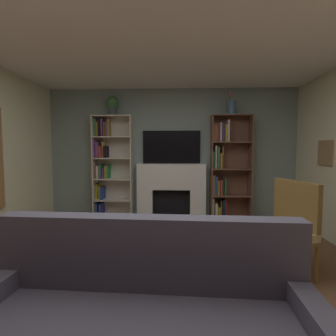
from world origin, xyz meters
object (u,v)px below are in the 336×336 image
tv (172,147)px  bookshelf_right (225,171)px  potted_plant (112,105)px  coffee_table (153,268)px  fireplace (171,190)px  vase_with_flowers (231,107)px  armchair (283,225)px  bookshelf_left (109,166)px

tv → bookshelf_right: 1.11m
potted_plant → coffee_table: 3.54m
potted_plant → coffee_table: size_ratio=0.49×
potted_plant → coffee_table: (1.04, -2.85, -1.83)m
fireplace → vase_with_flowers: 1.92m
fireplace → tv: bearing=90.0°
fireplace → armchair: fireplace is taller
vase_with_flowers → potted_plant: bearing=-180.0°
fireplace → armchair: (1.30, -2.09, -0.05)m
bookshelf_left → potted_plant: size_ratio=5.54×
bookshelf_right → vase_with_flowers: vase_with_flowers is taller
fireplace → bookshelf_right: size_ratio=0.70×
potted_plant → bookshelf_right: bearing=0.7°
bookshelf_left → potted_plant: (0.09, -0.04, 1.16)m
tv → vase_with_flowers: (1.11, -0.12, 0.74)m
tv → coffee_table: 3.14m
potted_plant → tv: bearing=6.2°
bookshelf_left → bookshelf_right: size_ratio=1.00×
fireplace → vase_with_flowers: bearing=-1.4°
bookshelf_left → coffee_table: bookshelf_left is taller
bookshelf_left → coffee_table: bearing=-68.5°
potted_plant → armchair: potted_plant is taller
fireplace → potted_plant: size_ratio=3.89×
bookshelf_left → vase_with_flowers: vase_with_flowers is taller
fireplace → coffee_table: (-0.07, -2.87, -0.21)m
fireplace → potted_plant: potted_plant is taller
bookshelf_right → armchair: bearing=-82.1°
fireplace → tv: (0.00, 0.09, 0.83)m
vase_with_flowers → fireplace: bearing=178.6°
bookshelf_right → fireplace: bearing=179.9°
fireplace → potted_plant: 1.97m
fireplace → vase_with_flowers: size_ratio=3.13×
fireplace → potted_plant: bearing=-178.6°
coffee_table → armchair: bearing=29.8°
vase_with_flowers → coffee_table: (-1.18, -2.85, -1.78)m
coffee_table → bookshelf_right: bearing=69.4°
tv → armchair: bearing=-59.3°
armchair → bookshelf_left: bearing=140.0°
fireplace → bookshelf_right: 1.08m
tv → potted_plant: bearing=-173.8°
vase_with_flowers → armchair: bearing=-84.8°
tv → potted_plant: (-1.11, -0.12, 0.79)m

